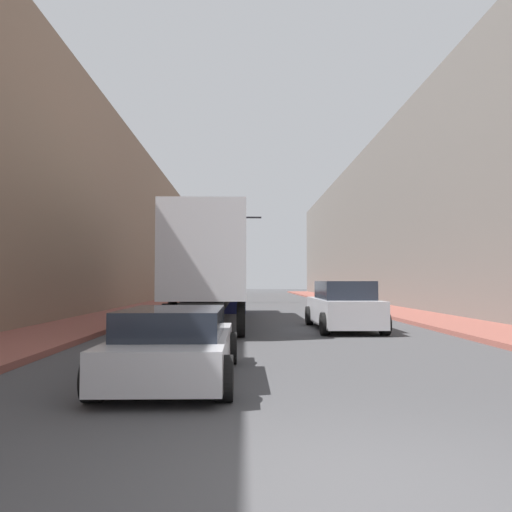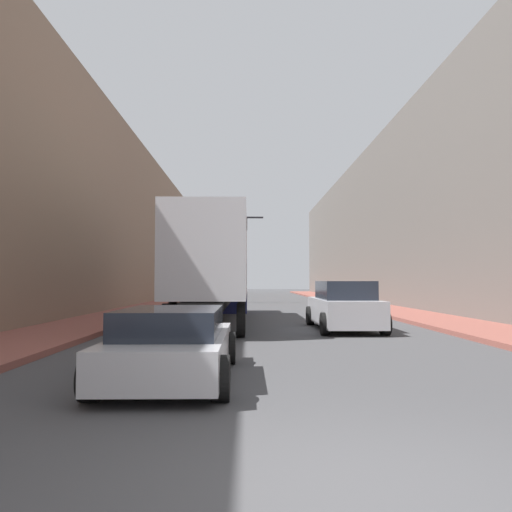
{
  "view_description": "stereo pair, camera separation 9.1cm",
  "coord_description": "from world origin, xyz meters",
  "px_view_note": "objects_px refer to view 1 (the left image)",
  "views": [
    {
      "loc": [
        -0.98,
        -3.93,
        1.66
      ],
      "look_at": [
        -0.66,
        10.68,
        2.4
      ],
      "focal_mm": 35.0,
      "sensor_mm": 36.0,
      "label": 1
    },
    {
      "loc": [
        -0.89,
        -3.93,
        1.66
      ],
      "look_at": [
        -0.66,
        10.68,
        2.4
      ],
      "focal_mm": 35.0,
      "sensor_mm": 36.0,
      "label": 2
    }
  ],
  "objects_px": {
    "suv_car": "(343,306)",
    "sedan_car": "(175,344)",
    "semi_truck": "(216,266)",
    "traffic_signal_gantry": "(208,240)"
  },
  "relations": [
    {
      "from": "suv_car",
      "to": "traffic_signal_gantry",
      "type": "bearing_deg",
      "value": 106.87
    },
    {
      "from": "sedan_car",
      "to": "suv_car",
      "type": "distance_m",
      "value": 9.7
    },
    {
      "from": "suv_car",
      "to": "sedan_car",
      "type": "bearing_deg",
      "value": -117.94
    },
    {
      "from": "semi_truck",
      "to": "sedan_car",
      "type": "height_order",
      "value": "semi_truck"
    },
    {
      "from": "suv_car",
      "to": "traffic_signal_gantry",
      "type": "relative_size",
      "value": 0.74
    },
    {
      "from": "sedan_car",
      "to": "traffic_signal_gantry",
      "type": "bearing_deg",
      "value": 93.19
    },
    {
      "from": "sedan_car",
      "to": "suv_car",
      "type": "height_order",
      "value": "suv_car"
    },
    {
      "from": "semi_truck",
      "to": "suv_car",
      "type": "xyz_separation_m",
      "value": [
        4.58,
        -3.54,
        -1.49
      ]
    },
    {
      "from": "sedan_car",
      "to": "traffic_signal_gantry",
      "type": "height_order",
      "value": "traffic_signal_gantry"
    },
    {
      "from": "semi_truck",
      "to": "suv_car",
      "type": "height_order",
      "value": "semi_truck"
    }
  ]
}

